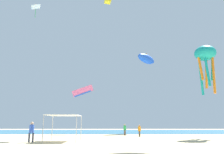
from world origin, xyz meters
TOP-DOWN VIEW (x-y plane):
  - ground at (0.00, 0.00)m, footprint 110.00×110.00m
  - ocean_strip at (0.00, 30.93)m, footprint 110.00×25.56m
  - canopy_tent at (-3.86, 3.34)m, footprint 3.14×3.35m
  - person_near_tent at (2.94, 14.26)m, footprint 0.40×0.43m
  - person_leftmost at (-6.60, 2.16)m, footprint 0.47×0.45m
  - person_central at (4.66, 10.83)m, footprint 0.38×0.40m
  - kite_parafoil_pink at (-4.12, 19.23)m, footprint 3.85×0.58m
  - kite_inflatable_blue at (8.18, 24.11)m, footprint 5.44×6.09m
  - kite_octopus_teal at (13.54, 8.97)m, footprint 3.24×3.24m
  - kite_diamond_white at (-12.96, 17.54)m, footprint 1.98×2.02m

SIDE VIEW (x-z plane):
  - ground at x=0.00m, z-range -0.10..0.00m
  - ocean_strip at x=0.00m, z-range 0.00..0.03m
  - person_central at x=4.66m, z-range 0.14..1.72m
  - person_near_tent at x=2.94m, z-range 0.14..1.81m
  - person_leftmost at x=-6.60m, z-range 0.16..2.04m
  - canopy_tent at x=-3.86m, z-range 1.15..3.70m
  - kite_parafoil_pink at x=-4.12m, z-range 6.17..8.52m
  - kite_octopus_teal at x=13.54m, z-range 7.34..13.92m
  - kite_inflatable_blue at x=8.18m, z-range 13.55..16.02m
  - kite_diamond_white at x=-12.96m, z-range 21.39..23.84m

